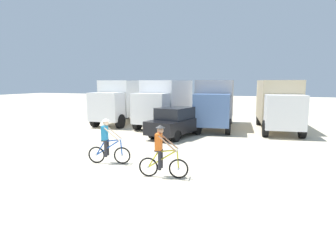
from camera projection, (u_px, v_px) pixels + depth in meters
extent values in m
plane|color=beige|center=(131.00, 171.00, 10.69)|extent=(120.00, 120.00, 0.00)
cube|color=white|center=(128.00, 97.00, 23.62)|extent=(2.47, 5.23, 2.70)
cube|color=silver|center=(106.00, 107.00, 20.51)|extent=(2.22, 1.53, 2.00)
cube|color=black|center=(101.00, 102.00, 19.81)|extent=(2.02, 0.11, 0.80)
cylinder|color=black|center=(120.00, 121.00, 20.43)|extent=(0.33, 1.00, 1.00)
cylinder|color=black|center=(95.00, 120.00, 21.08)|extent=(0.33, 1.00, 1.00)
cylinder|color=black|center=(148.00, 114.00, 25.11)|extent=(0.33, 1.00, 1.00)
cylinder|color=black|center=(126.00, 113.00, 25.75)|extent=(0.33, 1.00, 1.00)
cube|color=white|center=(168.00, 98.00, 22.21)|extent=(2.44, 5.22, 2.70)
cube|color=silver|center=(150.00, 109.00, 19.13)|extent=(2.21, 1.52, 2.00)
cube|color=black|center=(146.00, 104.00, 18.42)|extent=(2.02, 0.09, 0.80)
cylinder|color=black|center=(166.00, 124.00, 19.03)|extent=(0.33, 1.00, 1.00)
cylinder|color=black|center=(137.00, 123.00, 19.71)|extent=(0.33, 1.00, 1.00)
cylinder|color=black|center=(187.00, 116.00, 23.66)|extent=(0.33, 1.00, 1.00)
cylinder|color=black|center=(164.00, 115.00, 24.35)|extent=(0.33, 1.00, 1.00)
cube|color=#9E9EA3|center=(216.00, 99.00, 21.18)|extent=(2.94, 5.43, 2.70)
cube|color=#4C6B9E|center=(212.00, 110.00, 17.98)|extent=(2.35, 1.73, 2.00)
cube|color=black|center=(211.00, 106.00, 17.26)|extent=(2.02, 0.30, 0.80)
cylinder|color=black|center=(228.00, 127.00, 18.00)|extent=(0.42, 1.03, 1.00)
cylinder|color=black|center=(195.00, 125.00, 18.46)|extent=(0.42, 1.03, 1.00)
cylinder|color=black|center=(230.00, 117.00, 22.79)|extent=(0.42, 1.03, 1.00)
cylinder|color=black|center=(204.00, 117.00, 23.26)|extent=(0.42, 1.03, 1.00)
cube|color=#CCB78E|center=(277.00, 100.00, 20.01)|extent=(2.99, 5.44, 2.70)
cube|color=silver|center=(285.00, 112.00, 16.80)|extent=(2.36, 1.75, 2.00)
cube|color=black|center=(287.00, 107.00, 16.08)|extent=(2.02, 0.31, 0.80)
cylinder|color=black|center=(302.00, 130.00, 16.83)|extent=(0.43, 1.03, 1.00)
cylinder|color=black|center=(265.00, 128.00, 17.28)|extent=(0.43, 1.03, 1.00)
cylinder|color=black|center=(287.00, 119.00, 21.64)|extent=(0.43, 1.03, 1.00)
cylinder|color=black|center=(259.00, 118.00, 22.09)|extent=(0.43, 1.03, 1.00)
cube|color=black|center=(176.00, 125.00, 17.29)|extent=(2.68, 4.49, 0.76)
cube|color=black|center=(175.00, 113.00, 17.06)|extent=(2.04, 2.41, 0.68)
cylinder|color=black|center=(176.00, 127.00, 18.85)|extent=(0.36, 0.67, 0.64)
cylinder|color=black|center=(198.00, 130.00, 18.01)|extent=(0.36, 0.67, 0.64)
cylinder|color=black|center=(153.00, 133.00, 16.68)|extent=(0.36, 0.67, 0.64)
cylinder|color=black|center=(176.00, 136.00, 15.85)|extent=(0.36, 0.67, 0.64)
torus|color=black|center=(122.00, 155.00, 11.58)|extent=(0.67, 0.22, 0.68)
cylinder|color=silver|center=(122.00, 155.00, 11.58)|extent=(0.10, 0.10, 0.08)
torus|color=black|center=(97.00, 155.00, 11.68)|extent=(0.67, 0.22, 0.68)
cylinder|color=silver|center=(97.00, 155.00, 11.68)|extent=(0.10, 0.10, 0.08)
cylinder|color=blue|center=(108.00, 147.00, 11.58)|extent=(1.01, 0.29, 0.68)
cylinder|color=blue|center=(112.00, 141.00, 11.52)|extent=(0.65, 0.21, 0.13)
cylinder|color=blue|center=(100.00, 148.00, 11.62)|extent=(0.39, 0.14, 0.59)
cylinder|color=blue|center=(121.00, 148.00, 11.53)|extent=(0.11, 0.07, 0.64)
cylinder|color=silver|center=(121.00, 140.00, 11.49)|extent=(0.16, 0.51, 0.04)
cube|color=black|center=(104.00, 141.00, 11.56)|extent=(0.26, 0.17, 0.06)
cube|color=teal|center=(105.00, 133.00, 11.51)|extent=(0.27, 0.36, 0.56)
sphere|color=beige|center=(106.00, 123.00, 11.44)|extent=(0.22, 0.22, 0.22)
cone|color=silver|center=(106.00, 120.00, 11.42)|extent=(0.32, 0.32, 0.10)
cylinder|color=#26262B|center=(108.00, 147.00, 11.72)|extent=(0.12, 0.12, 0.66)
cylinder|color=#26262B|center=(106.00, 149.00, 11.47)|extent=(0.12, 0.12, 0.66)
cylinder|color=beige|center=(114.00, 133.00, 11.66)|extent=(0.61, 0.24, 0.53)
cylinder|color=beige|center=(112.00, 134.00, 11.30)|extent=(0.63, 0.16, 0.53)
torus|color=black|center=(179.00, 169.00, 9.81)|extent=(0.68, 0.16, 0.68)
cylinder|color=silver|center=(179.00, 169.00, 9.81)|extent=(0.09, 0.09, 0.08)
torus|color=black|center=(148.00, 167.00, 10.01)|extent=(0.68, 0.16, 0.68)
cylinder|color=silver|center=(148.00, 167.00, 10.01)|extent=(0.09, 0.09, 0.08)
cylinder|color=gold|center=(163.00, 159.00, 9.87)|extent=(1.02, 0.20, 0.68)
cylinder|color=gold|center=(168.00, 151.00, 9.79)|extent=(0.66, 0.15, 0.13)
cylinder|color=gold|center=(153.00, 159.00, 9.93)|extent=(0.39, 0.11, 0.59)
cylinder|color=gold|center=(178.00, 159.00, 9.77)|extent=(0.11, 0.06, 0.64)
cylinder|color=silver|center=(177.00, 150.00, 9.72)|extent=(0.11, 0.52, 0.04)
cube|color=black|center=(158.00, 151.00, 9.86)|extent=(0.26, 0.15, 0.06)
cube|color=orange|center=(159.00, 142.00, 9.81)|extent=(0.24, 0.35, 0.56)
sphere|color=#A87A5B|center=(160.00, 130.00, 9.73)|extent=(0.22, 0.22, 0.22)
cone|color=#333333|center=(160.00, 126.00, 9.71)|extent=(0.32, 0.32, 0.10)
cylinder|color=#26262B|center=(161.00, 158.00, 10.01)|extent=(0.12, 0.12, 0.66)
cylinder|color=#26262B|center=(160.00, 160.00, 9.76)|extent=(0.12, 0.12, 0.66)
cylinder|color=#A87A5B|center=(169.00, 142.00, 9.92)|extent=(0.62, 0.18, 0.53)
cylinder|color=#A87A5B|center=(167.00, 144.00, 9.57)|extent=(0.63, 0.10, 0.53)
torus|color=black|center=(176.00, 135.00, 16.08)|extent=(0.68, 0.09, 0.68)
torus|color=black|center=(158.00, 134.00, 16.38)|extent=(0.68, 0.09, 0.68)
cube|color=green|center=(167.00, 129.00, 16.19)|extent=(0.89, 0.08, 0.36)
cylinder|color=silver|center=(175.00, 124.00, 16.00)|extent=(0.06, 0.50, 0.04)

